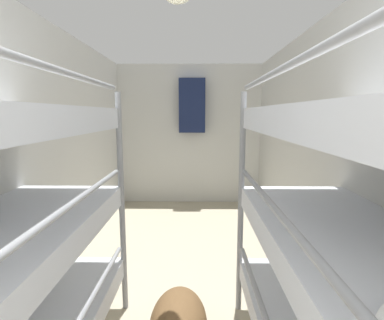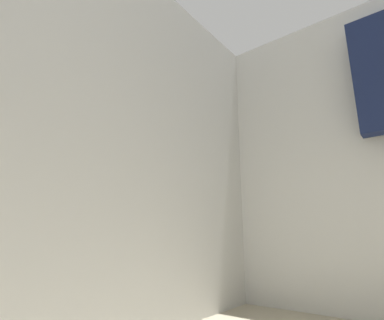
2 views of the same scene
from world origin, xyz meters
name	(u,v)px [view 1 (image 1 of 2)]	position (x,y,z in m)	size (l,w,h in m)	color
wall_left	(36,157)	(-1.26, 2.70, 1.20)	(0.06, 5.52, 2.40)	silver
wall_right	(331,157)	(1.26, 2.70, 1.20)	(0.06, 5.52, 2.40)	silver
wall_back	(189,135)	(0.00, 5.43, 1.20)	(2.58, 0.06, 2.40)	silver
bunk_stack_right_near	(361,255)	(0.84, 1.43, 0.95)	(0.79, 1.89, 1.76)	gray
hanging_coat	(192,106)	(0.05, 5.28, 1.70)	(0.44, 0.12, 0.90)	#192347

